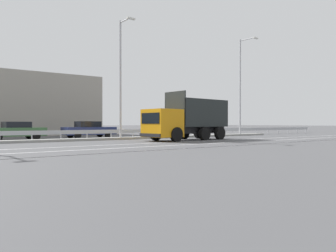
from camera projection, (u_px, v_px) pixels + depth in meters
The scene contains 14 objects.
ground_plane at pixel (163, 139), 26.98m from camera, with size 320.00×320.00×0.00m, color #4C4C4F.
lane_strip_0 at pixel (203, 141), 24.31m from camera, with size 53.67×0.16×0.01m, color silver.
lane_strip_1 at pixel (228, 143), 22.28m from camera, with size 53.67×0.16×0.01m, color silver.
lane_strip_2 at pixel (256, 144), 20.38m from camera, with size 53.67×0.16×0.01m, color silver.
lane_strip_3 at pixel (256, 144), 20.39m from camera, with size 53.67×0.16×0.01m, color silver.
median_island at pixel (151, 137), 28.47m from camera, with size 29.52×1.10×0.18m, color gray.
median_guardrail at pixel (143, 132), 29.55m from camera, with size 53.67×0.09×0.78m.
dump_truck at pixel (179, 124), 25.16m from camera, with size 7.64×3.13×3.74m.
median_road_sign at pixel (193, 126), 31.32m from camera, with size 0.66×0.16×2.12m.
street_lamp_1 at pixel (121, 75), 26.45m from camera, with size 0.71×1.81×9.65m.
street_lamp_2 at pixel (241, 83), 34.85m from camera, with size 0.71×2.15×10.27m.
parked_car_2 at pixel (15, 131), 25.88m from camera, with size 4.65×2.23×1.44m.
parked_car_3 at pixel (89, 130), 29.46m from camera, with size 4.73×1.96×1.49m.
background_building_0 at pixel (1, 105), 35.40m from camera, with size 18.99×10.23×6.54m, color gray.
Camera 1 is at (-15.65, -21.97, 1.32)m, focal length 35.00 mm.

